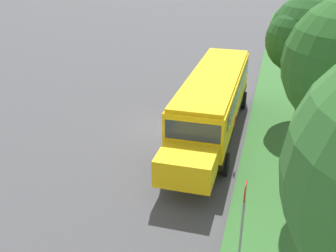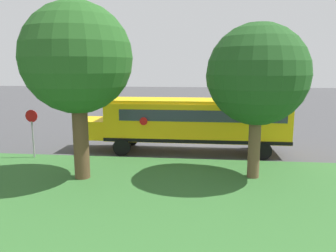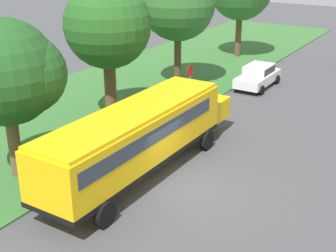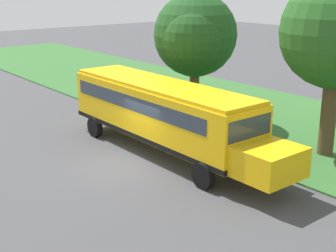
# 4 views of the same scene
# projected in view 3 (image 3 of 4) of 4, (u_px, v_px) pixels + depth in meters

# --- Properties ---
(ground_plane) EXTENTS (120.00, 120.00, 0.00)m
(ground_plane) POSITION_uv_depth(u_px,v_px,m) (184.00, 187.00, 19.75)
(ground_plane) COLOR #424244
(grass_verge) EXTENTS (12.00, 80.00, 0.08)m
(grass_verge) POSITION_uv_depth(u_px,v_px,m) (20.00, 136.00, 24.67)
(grass_verge) COLOR #33662D
(grass_verge) RESTS_ON ground
(school_bus) EXTENTS (2.85, 12.42, 3.16)m
(school_bus) POSITION_uv_depth(u_px,v_px,m) (139.00, 134.00, 20.07)
(school_bus) COLOR yellow
(school_bus) RESTS_ON ground
(car_white_nearest) EXTENTS (2.02, 4.40, 1.56)m
(car_white_nearest) POSITION_uv_depth(u_px,v_px,m) (258.00, 75.00, 32.59)
(car_white_nearest) COLOR silver
(car_white_nearest) RESTS_ON ground
(oak_tree_beside_bus) EXTENTS (4.49, 4.43, 6.93)m
(oak_tree_beside_bus) POSITION_uv_depth(u_px,v_px,m) (11.00, 73.00, 18.94)
(oak_tree_beside_bus) COLOR brown
(oak_tree_beside_bus) RESTS_ON ground
(oak_tree_roadside_mid) EXTENTS (4.75, 4.75, 7.79)m
(oak_tree_roadside_mid) POSITION_uv_depth(u_px,v_px,m) (108.00, 27.00, 25.06)
(oak_tree_roadside_mid) COLOR brown
(oak_tree_roadside_mid) RESTS_ON ground
(oak_tree_far_end) EXTENTS (5.01, 5.01, 8.20)m
(oak_tree_far_end) POSITION_uv_depth(u_px,v_px,m) (180.00, 2.00, 31.05)
(oak_tree_far_end) COLOR #4C3826
(oak_tree_far_end) RESTS_ON ground
(stop_sign) EXTENTS (0.08, 0.68, 2.74)m
(stop_sign) POSITION_uv_depth(u_px,v_px,m) (190.00, 82.00, 28.08)
(stop_sign) COLOR gray
(stop_sign) RESTS_ON ground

